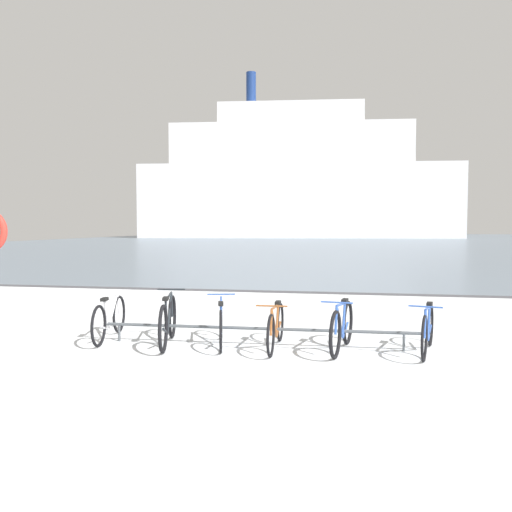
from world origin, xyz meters
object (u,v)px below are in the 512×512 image
Objects in this scene: bicycle_1 at (168,321)px; bicycle_4 at (342,327)px; bicycle_5 at (428,330)px; ferry_ship at (295,183)px; bicycle_2 at (221,323)px; bicycle_0 at (110,318)px; bicycle_3 at (276,327)px.

bicycle_1 is 1.06× the size of bicycle_4.
ferry_ship is at bearing 97.65° from bicycle_5.
bicycle_1 reaches higher than bicycle_2.
bicycle_0 is 3.82m from bicycle_4.
bicycle_4 reaches higher than bicycle_0.
bicycle_0 is at bearing 178.00° from bicycle_2.
bicycle_4 reaches higher than bicycle_5.
bicycle_1 is at bearing -11.33° from bicycle_0.
bicycle_1 is at bearing -85.39° from ferry_ship.
bicycle_4 reaches higher than bicycle_3.
ferry_ship is (-4.89, 74.13, 8.39)m from bicycle_0.
bicycle_0 is at bearing -86.22° from ferry_ship.
bicycle_0 is 1.05× the size of bicycle_4.
bicycle_4 is 0.03× the size of ferry_ship.
bicycle_2 is 74.98m from ferry_ship.
bicycle_4 is 75.23m from ferry_ship.
bicycle_1 is 75.06m from ferry_ship.
bicycle_3 is 1.00m from bicycle_4.
bicycle_3 is 1.02× the size of bicycle_4.
bicycle_1 reaches higher than bicycle_5.
bicycle_1 is (1.10, -0.22, 0.03)m from bicycle_0.
bicycle_5 is at bearing 2.73° from bicycle_1.
bicycle_0 is 74.76m from ferry_ship.
ferry_ship reaches higher than bicycle_0.
bicycle_0 is 0.99× the size of bicycle_1.
bicycle_5 is (3.14, 0.04, 0.00)m from bicycle_2.
bicycle_5 is (2.25, 0.13, 0.01)m from bicycle_3.
bicycle_0 is at bearing 179.64° from bicycle_5.
bicycle_0 is 1.04× the size of bicycle_5.
bicycle_3 is 2.25m from bicycle_5.
bicycle_0 reaches higher than bicycle_2.
bicycle_1 is 1.03× the size of bicycle_3.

